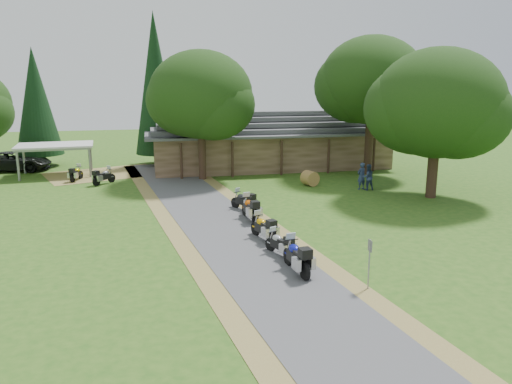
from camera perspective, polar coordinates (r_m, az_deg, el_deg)
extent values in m
plane|color=#2A5718|center=(20.81, 0.75, -8.67)|extent=(120.00, 120.00, 0.00)
plane|color=#4A4A4C|center=(24.41, -2.49, -5.38)|extent=(51.95, 51.95, 0.00)
imported|color=white|center=(47.07, -27.04, 3.19)|extent=(3.34, 5.61, 1.75)
imported|color=black|center=(46.76, -25.95, 3.68)|extent=(3.49, 6.68, 2.45)
imported|color=navy|center=(35.76, 11.96, 2.06)|extent=(0.75, 0.64, 2.23)
imported|color=navy|center=(35.64, 12.67, 1.92)|extent=(0.61, 0.45, 2.14)
cylinder|color=olive|center=(36.53, 6.18, 1.57)|extent=(1.31, 1.25, 1.07)
cone|color=black|center=(45.58, -11.37, 11.39)|extent=(3.97, 3.97, 13.34)
cone|color=black|center=(47.98, -23.79, 8.82)|extent=(3.97, 3.97, 10.31)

